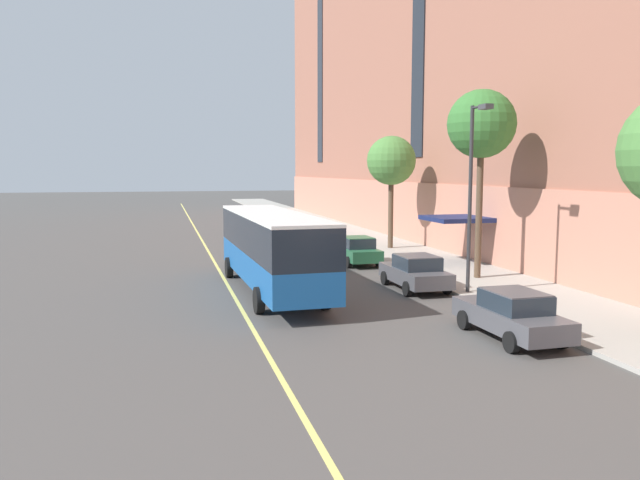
{
  "coord_description": "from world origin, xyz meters",
  "views": [
    {
      "loc": [
        -5.3,
        -27.24,
        5.3
      ],
      "look_at": [
        2.29,
        2.75,
        1.8
      ],
      "focal_mm": 35.0,
      "sensor_mm": 36.0,
      "label": 1
    }
  ],
  "objects_px": {
    "parked_car_darkgray_1": "(511,314)",
    "parked_car_silver_6": "(278,218)",
    "parked_car_navy_0": "(294,224)",
    "street_tree_far_uptown": "(391,161)",
    "parked_car_darkgray_3": "(415,272)",
    "city_bus": "(272,246)",
    "parked_car_green_4": "(357,250)",
    "street_lamp": "(473,181)",
    "fire_hydrant": "(425,268)",
    "street_tree_mid_block": "(481,125)",
    "parked_car_green_5": "(314,232)"
  },
  "relations": [
    {
      "from": "parked_car_darkgray_1",
      "to": "parked_car_silver_6",
      "type": "distance_m",
      "value": 40.82
    },
    {
      "from": "parked_car_green_5",
      "to": "street_tree_mid_block",
      "type": "distance_m",
      "value": 19.02
    },
    {
      "from": "parked_car_darkgray_1",
      "to": "street_tree_mid_block",
      "type": "height_order",
      "value": "street_tree_mid_block"
    },
    {
      "from": "city_bus",
      "to": "parked_car_darkgray_3",
      "type": "xyz_separation_m",
      "value": [
        6.27,
        -0.9,
        -1.24
      ]
    },
    {
      "from": "street_lamp",
      "to": "fire_hydrant",
      "type": "distance_m",
      "value": 6.23
    },
    {
      "from": "parked_car_darkgray_3",
      "to": "parked_car_darkgray_1",
      "type": "bearing_deg",
      "value": -91.82
    },
    {
      "from": "parked_car_navy_0",
      "to": "street_tree_far_uptown",
      "type": "distance_m",
      "value": 13.62
    },
    {
      "from": "street_tree_mid_block",
      "to": "street_lamp",
      "type": "xyz_separation_m",
      "value": [
        -2.1,
        -3.29,
        -2.52
      ]
    },
    {
      "from": "street_lamp",
      "to": "street_tree_far_uptown",
      "type": "bearing_deg",
      "value": 82.06
    },
    {
      "from": "city_bus",
      "to": "fire_hydrant",
      "type": "xyz_separation_m",
      "value": [
        7.85,
        1.69,
        -1.53
      ]
    },
    {
      "from": "parked_car_navy_0",
      "to": "street_tree_mid_block",
      "type": "height_order",
      "value": "street_tree_mid_block"
    },
    {
      "from": "parked_car_darkgray_3",
      "to": "parked_car_green_5",
      "type": "distance_m",
      "value": 18.83
    },
    {
      "from": "parked_car_green_4",
      "to": "street_lamp",
      "type": "xyz_separation_m",
      "value": [
        1.94,
        -9.7,
        4.05
      ]
    },
    {
      "from": "city_bus",
      "to": "street_lamp",
      "type": "relative_size",
      "value": 1.63
    },
    {
      "from": "street_tree_mid_block",
      "to": "street_lamp",
      "type": "height_order",
      "value": "street_tree_mid_block"
    },
    {
      "from": "city_bus",
      "to": "parked_car_darkgray_3",
      "type": "relative_size",
      "value": 2.9
    },
    {
      "from": "fire_hydrant",
      "to": "street_tree_far_uptown",
      "type": "bearing_deg",
      "value": 78.26
    },
    {
      "from": "street_lamp",
      "to": "parked_car_navy_0",
      "type": "bearing_deg",
      "value": 94.05
    },
    {
      "from": "street_tree_mid_block",
      "to": "street_tree_far_uptown",
      "type": "bearing_deg",
      "value": 90.0
    },
    {
      "from": "street_tree_far_uptown",
      "to": "street_lamp",
      "type": "height_order",
      "value": "street_lamp"
    },
    {
      "from": "street_tree_far_uptown",
      "to": "city_bus",
      "type": "bearing_deg",
      "value": -129.27
    },
    {
      "from": "parked_car_silver_6",
      "to": "street_lamp",
      "type": "bearing_deg",
      "value": -86.84
    },
    {
      "from": "parked_car_darkgray_3",
      "to": "street_tree_mid_block",
      "type": "height_order",
      "value": "street_tree_mid_block"
    },
    {
      "from": "parked_car_darkgray_1",
      "to": "fire_hydrant",
      "type": "bearing_deg",
      "value": 80.37
    },
    {
      "from": "parked_car_darkgray_1",
      "to": "parked_car_darkgray_3",
      "type": "relative_size",
      "value": 1.05
    },
    {
      "from": "parked_car_navy_0",
      "to": "street_tree_mid_block",
      "type": "distance_m",
      "value": 25.0
    },
    {
      "from": "parked_car_navy_0",
      "to": "parked_car_darkgray_3",
      "type": "relative_size",
      "value": 1.09
    },
    {
      "from": "city_bus",
      "to": "parked_car_navy_0",
      "type": "distance_m",
      "value": 25.06
    },
    {
      "from": "parked_car_silver_6",
      "to": "street_lamp",
      "type": "distance_m",
      "value": 34.7
    },
    {
      "from": "street_tree_far_uptown",
      "to": "parked_car_darkgray_3",
      "type": "bearing_deg",
      "value": -106.01
    },
    {
      "from": "parked_car_darkgray_3",
      "to": "parked_car_silver_6",
      "type": "xyz_separation_m",
      "value": [
        -0.21,
        32.52,
        0.0
      ]
    },
    {
      "from": "parked_car_darkgray_3",
      "to": "fire_hydrant",
      "type": "bearing_deg",
      "value": 58.53
    },
    {
      "from": "street_tree_far_uptown",
      "to": "street_lamp",
      "type": "bearing_deg",
      "value": -97.94
    },
    {
      "from": "city_bus",
      "to": "parked_car_darkgray_1",
      "type": "bearing_deg",
      "value": -56.87
    },
    {
      "from": "parked_car_silver_6",
      "to": "street_tree_far_uptown",
      "type": "distance_m",
      "value": 20.37
    },
    {
      "from": "parked_car_navy_0",
      "to": "parked_car_darkgray_1",
      "type": "height_order",
      "value": "same"
    },
    {
      "from": "street_tree_far_uptown",
      "to": "street_lamp",
      "type": "xyz_separation_m",
      "value": [
        -2.1,
        -15.09,
        -1.0
      ]
    },
    {
      "from": "city_bus",
      "to": "parked_car_darkgray_3",
      "type": "distance_m",
      "value": 6.45
    },
    {
      "from": "street_tree_far_uptown",
      "to": "parked_car_silver_6",
      "type": "bearing_deg",
      "value": 101.71
    },
    {
      "from": "parked_car_green_5",
      "to": "street_tree_far_uptown",
      "type": "xyz_separation_m",
      "value": [
        3.87,
        -5.63,
        5.05
      ]
    },
    {
      "from": "parked_car_darkgray_3",
      "to": "fire_hydrant",
      "type": "distance_m",
      "value": 3.05
    },
    {
      "from": "parked_car_green_5",
      "to": "street_tree_far_uptown",
      "type": "distance_m",
      "value": 8.49
    },
    {
      "from": "street_lamp",
      "to": "parked_car_darkgray_3",
      "type": "bearing_deg",
      "value": 131.76
    },
    {
      "from": "street_lamp",
      "to": "parked_car_silver_6",
      "type": "bearing_deg",
      "value": 93.16
    },
    {
      "from": "parked_car_darkgray_1",
      "to": "street_tree_far_uptown",
      "type": "relative_size",
      "value": 0.62
    },
    {
      "from": "parked_car_silver_6",
      "to": "street_tree_far_uptown",
      "type": "relative_size",
      "value": 0.65
    },
    {
      "from": "parked_car_green_4",
      "to": "parked_car_green_5",
      "type": "distance_m",
      "value": 11.02
    },
    {
      "from": "parked_car_green_4",
      "to": "street_tree_mid_block",
      "type": "bearing_deg",
      "value": -57.74
    },
    {
      "from": "city_bus",
      "to": "parked_car_green_4",
      "type": "xyz_separation_m",
      "value": [
        6.01,
        6.91,
        -1.24
      ]
    },
    {
      "from": "parked_car_darkgray_1",
      "to": "parked_car_silver_6",
      "type": "bearing_deg",
      "value": 89.93
    }
  ]
}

